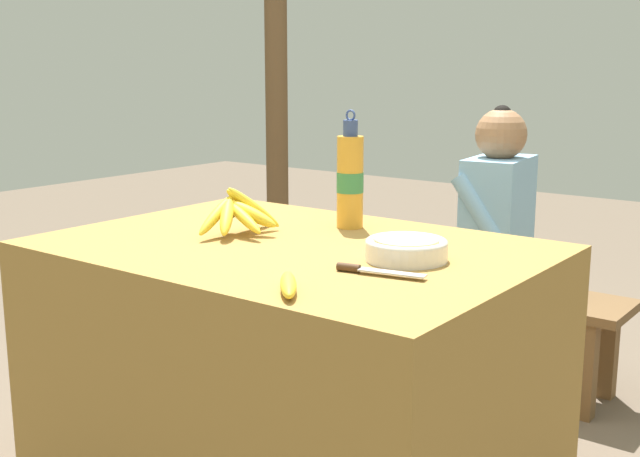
{
  "coord_description": "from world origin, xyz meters",
  "views": [
    {
      "loc": [
        1.32,
        -1.62,
        1.25
      ],
      "look_at": [
        0.06,
        0.05,
        0.82
      ],
      "focal_mm": 45.0,
      "sensor_mm": 36.0,
      "label": 1
    }
  ],
  "objects_px": {
    "serving_bowl": "(406,248)",
    "support_post_near": "(276,42)",
    "knife": "(368,270)",
    "banana_bunch_green": "(386,253)",
    "loose_banana_front": "(288,285)",
    "banana_bunch_ripe": "(240,212)",
    "wooden_bench": "(456,295)",
    "water_bottle": "(350,180)",
    "seated_vendor": "(486,229)"
  },
  "relations": [
    {
      "from": "loose_banana_front",
      "to": "knife",
      "type": "xyz_separation_m",
      "value": [
        0.05,
        0.23,
        -0.01
      ]
    },
    {
      "from": "serving_bowl",
      "to": "banana_bunch_ripe",
      "type": "bearing_deg",
      "value": -177.9
    },
    {
      "from": "banana_bunch_ripe",
      "to": "support_post_near",
      "type": "relative_size",
      "value": 0.12
    },
    {
      "from": "wooden_bench",
      "to": "serving_bowl",
      "type": "bearing_deg",
      "value": -68.38
    },
    {
      "from": "serving_bowl",
      "to": "seated_vendor",
      "type": "bearing_deg",
      "value": 106.14
    },
    {
      "from": "water_bottle",
      "to": "loose_banana_front",
      "type": "relative_size",
      "value": 2.18
    },
    {
      "from": "seated_vendor",
      "to": "support_post_near",
      "type": "relative_size",
      "value": 0.4
    },
    {
      "from": "water_bottle",
      "to": "wooden_bench",
      "type": "bearing_deg",
      "value": 98.05
    },
    {
      "from": "seated_vendor",
      "to": "loose_banana_front",
      "type": "bearing_deg",
      "value": 93.11
    },
    {
      "from": "banana_bunch_green",
      "to": "serving_bowl",
      "type": "bearing_deg",
      "value": -55.74
    },
    {
      "from": "loose_banana_front",
      "to": "support_post_near",
      "type": "xyz_separation_m",
      "value": [
        -1.74,
        2.03,
        0.57
      ]
    },
    {
      "from": "knife",
      "to": "banana_bunch_ripe",
      "type": "bearing_deg",
      "value": 153.15
    },
    {
      "from": "loose_banana_front",
      "to": "knife",
      "type": "bearing_deg",
      "value": 77.75
    },
    {
      "from": "banana_bunch_green",
      "to": "loose_banana_front",
      "type": "bearing_deg",
      "value": -64.3
    },
    {
      "from": "water_bottle",
      "to": "wooden_bench",
      "type": "relative_size",
      "value": 0.25
    },
    {
      "from": "wooden_bench",
      "to": "support_post_near",
      "type": "distance_m",
      "value": 1.73
    },
    {
      "from": "serving_bowl",
      "to": "loose_banana_front",
      "type": "distance_m",
      "value": 0.4
    },
    {
      "from": "wooden_bench",
      "to": "support_post_near",
      "type": "xyz_separation_m",
      "value": [
        -1.31,
        0.44,
        1.04
      ]
    },
    {
      "from": "water_bottle",
      "to": "wooden_bench",
      "type": "xyz_separation_m",
      "value": [
        -0.13,
        0.95,
        -0.6
      ]
    },
    {
      "from": "water_bottle",
      "to": "loose_banana_front",
      "type": "distance_m",
      "value": 0.71
    },
    {
      "from": "wooden_bench",
      "to": "banana_bunch_ripe",
      "type": "bearing_deg",
      "value": -92.58
    },
    {
      "from": "serving_bowl",
      "to": "wooden_bench",
      "type": "relative_size",
      "value": 0.15
    },
    {
      "from": "water_bottle",
      "to": "seated_vendor",
      "type": "relative_size",
      "value": 0.31
    },
    {
      "from": "support_post_near",
      "to": "banana_bunch_ripe",
      "type": "bearing_deg",
      "value": -52.76
    },
    {
      "from": "wooden_bench",
      "to": "banana_bunch_green",
      "type": "bearing_deg",
      "value": -179.84
    },
    {
      "from": "banana_bunch_green",
      "to": "support_post_near",
      "type": "height_order",
      "value": "support_post_near"
    },
    {
      "from": "wooden_bench",
      "to": "knife",
      "type": "bearing_deg",
      "value": -70.89
    },
    {
      "from": "banana_bunch_ripe",
      "to": "loose_banana_front",
      "type": "bearing_deg",
      "value": -37.86
    },
    {
      "from": "banana_bunch_ripe",
      "to": "support_post_near",
      "type": "bearing_deg",
      "value": 127.24
    },
    {
      "from": "wooden_bench",
      "to": "banana_bunch_green",
      "type": "xyz_separation_m",
      "value": [
        -0.34,
        -0.0,
        0.13
      ]
    },
    {
      "from": "serving_bowl",
      "to": "water_bottle",
      "type": "relative_size",
      "value": 0.59
    },
    {
      "from": "banana_bunch_ripe",
      "to": "banana_bunch_green",
      "type": "distance_m",
      "value": 1.31
    },
    {
      "from": "banana_bunch_green",
      "to": "banana_bunch_ripe",
      "type": "bearing_deg",
      "value": -76.78
    },
    {
      "from": "serving_bowl",
      "to": "banana_bunch_green",
      "type": "bearing_deg",
      "value": 124.26
    },
    {
      "from": "banana_bunch_ripe",
      "to": "loose_banana_front",
      "type": "height_order",
      "value": "banana_bunch_ripe"
    },
    {
      "from": "knife",
      "to": "banana_bunch_green",
      "type": "xyz_separation_m",
      "value": [
        -0.81,
        1.37,
        -0.33
      ]
    },
    {
      "from": "loose_banana_front",
      "to": "banana_bunch_green",
      "type": "relative_size",
      "value": 0.58
    },
    {
      "from": "banana_bunch_ripe",
      "to": "support_post_near",
      "type": "height_order",
      "value": "support_post_near"
    },
    {
      "from": "knife",
      "to": "wooden_bench",
      "type": "relative_size",
      "value": 0.15
    },
    {
      "from": "knife",
      "to": "seated_vendor",
      "type": "height_order",
      "value": "seated_vendor"
    },
    {
      "from": "banana_bunch_ripe",
      "to": "support_post_near",
      "type": "distance_m",
      "value": 2.14
    },
    {
      "from": "serving_bowl",
      "to": "loose_banana_front",
      "type": "relative_size",
      "value": 1.28
    },
    {
      "from": "serving_bowl",
      "to": "support_post_near",
      "type": "distance_m",
      "value": 2.49
    },
    {
      "from": "loose_banana_front",
      "to": "seated_vendor",
      "type": "bearing_deg",
      "value": 100.41
    },
    {
      "from": "banana_bunch_ripe",
      "to": "wooden_bench",
      "type": "bearing_deg",
      "value": 87.42
    },
    {
      "from": "serving_bowl",
      "to": "loose_banana_front",
      "type": "xyz_separation_m",
      "value": [
        -0.05,
        -0.39,
        -0.01
      ]
    },
    {
      "from": "serving_bowl",
      "to": "knife",
      "type": "bearing_deg",
      "value": -90.68
    },
    {
      "from": "loose_banana_front",
      "to": "knife",
      "type": "height_order",
      "value": "loose_banana_front"
    },
    {
      "from": "serving_bowl",
      "to": "banana_bunch_green",
      "type": "distance_m",
      "value": 1.49
    },
    {
      "from": "banana_bunch_ripe",
      "to": "seated_vendor",
      "type": "bearing_deg",
      "value": 80.68
    }
  ]
}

